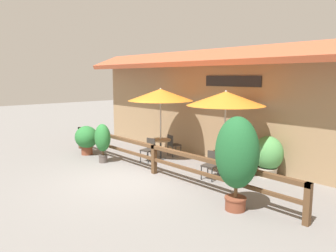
{
  "coord_description": "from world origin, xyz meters",
  "views": [
    {
      "loc": [
        8.07,
        -5.6,
        3.17
      ],
      "look_at": [
        0.08,
        1.6,
        1.54
      ],
      "focal_mm": 35.0,
      "sensor_mm": 36.0,
      "label": 1
    }
  ],
  "objects": [
    {
      "name": "ground_plane",
      "position": [
        0.0,
        0.0,
        0.0
      ],
      "size": [
        60.0,
        60.0,
        0.0
      ],
      "primitive_type": "plane",
      "color": "slate"
    },
    {
      "name": "building_facade",
      "position": [
        0.0,
        4.1,
        2.16
      ],
      "size": [
        14.28,
        1.49,
        4.23
      ],
      "color": "#997A56",
      "rests_on": "ground"
    },
    {
      "name": "patio_railing",
      "position": [
        0.0,
        1.05,
        0.7
      ],
      "size": [
        10.4,
        0.14,
        0.95
      ],
      "color": "brown",
      "rests_on": "ground"
    },
    {
      "name": "patio_umbrella_near",
      "position": [
        -1.37,
        2.51,
        2.48
      ],
      "size": [
        2.49,
        2.49,
        2.74
      ],
      "color": "#B7B2A8",
      "rests_on": "ground"
    },
    {
      "name": "dining_table_near",
      "position": [
        -1.37,
        2.51,
        0.6
      ],
      "size": [
        0.8,
        0.8,
        0.76
      ],
      "color": "olive",
      "rests_on": "ground"
    },
    {
      "name": "chair_near_streetside",
      "position": [
        -1.33,
        1.89,
        0.49
      ],
      "size": [
        0.48,
        0.48,
        0.87
      ],
      "rotation": [
        0.0,
        0.0,
        0.17
      ],
      "color": "#332D28",
      "rests_on": "ground"
    },
    {
      "name": "chair_near_wallside",
      "position": [
        -1.34,
        3.14,
        0.49
      ],
      "size": [
        0.5,
        0.5,
        0.87
      ],
      "rotation": [
        0.0,
        0.0,
        2.94
      ],
      "color": "#332D28",
      "rests_on": "ground"
    },
    {
      "name": "patio_umbrella_middle",
      "position": [
        1.61,
        2.67,
        2.48
      ],
      "size": [
        2.49,
        2.49,
        2.74
      ],
      "color": "#B7B2A8",
      "rests_on": "ground"
    },
    {
      "name": "dining_table_middle",
      "position": [
        1.61,
        2.67,
        0.6
      ],
      "size": [
        0.8,
        0.8,
        0.76
      ],
      "color": "olive",
      "rests_on": "ground"
    },
    {
      "name": "chair_middle_streetside",
      "position": [
        1.64,
        1.99,
        0.49
      ],
      "size": [
        0.48,
        0.48,
        0.87
      ],
      "rotation": [
        0.0,
        0.0,
        0.17
      ],
      "color": "#332D28",
      "rests_on": "ground"
    },
    {
      "name": "chair_middle_wallside",
      "position": [
        1.64,
        3.36,
        0.49
      ],
      "size": [
        0.46,
        0.46,
        0.87
      ],
      "rotation": [
        0.0,
        0.0,
        3.24
      ],
      "color": "#332D28",
      "rests_on": "ground"
    },
    {
      "name": "potted_plant_entrance_palm",
      "position": [
        3.61,
        0.59,
        1.35
      ],
      "size": [
        1.06,
        0.95,
        2.26
      ],
      "color": "brown",
      "rests_on": "ground"
    },
    {
      "name": "potted_plant_tall_tropical",
      "position": [
        -3.89,
        0.7,
        0.68
      ],
      "size": [
        1.0,
        0.9,
        1.18
      ],
      "color": "brown",
      "rests_on": "ground"
    },
    {
      "name": "potted_plant_broad_leaf",
      "position": [
        -2.34,
        0.53,
        0.87
      ],
      "size": [
        0.63,
        0.57,
        1.45
      ],
      "color": "#564C47",
      "rests_on": "ground"
    },
    {
      "name": "potted_plant_small_flowering",
      "position": [
        2.66,
        3.55,
        0.69
      ],
      "size": [
        0.97,
        0.87,
        1.3
      ],
      "color": "#B7AD99",
      "rests_on": "ground"
    }
  ]
}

